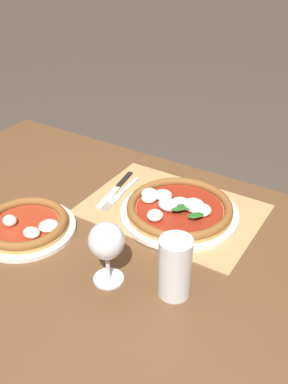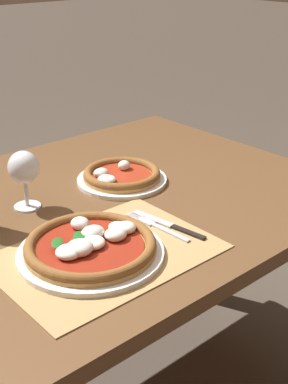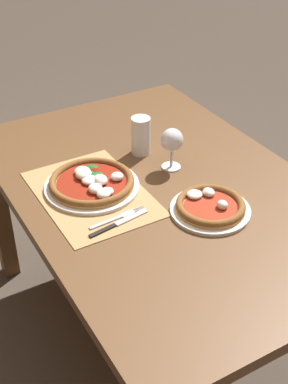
{
  "view_description": "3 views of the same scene",
  "coord_description": "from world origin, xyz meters",
  "px_view_note": "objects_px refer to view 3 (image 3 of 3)",
  "views": [
    {
      "loc": [
        -0.55,
        0.69,
        1.46
      ],
      "look_at": [
        -0.02,
        -0.16,
        0.82
      ],
      "focal_mm": 42.0,
      "sensor_mm": 36.0,
      "label": 1
    },
    {
      "loc": [
        -0.68,
        -1.05,
        1.36
      ],
      "look_at": [
        0.1,
        -0.16,
        0.81
      ],
      "focal_mm": 50.0,
      "sensor_mm": 36.0,
      "label": 2
    },
    {
      "loc": [
        1.29,
        -0.81,
        1.76
      ],
      "look_at": [
        0.09,
        -0.12,
        0.81
      ],
      "focal_mm": 50.0,
      "sensor_mm": 36.0,
      "label": 3
    }
  ],
  "objects_px": {
    "pizza_far": "(210,207)",
    "wine_glass": "(172,142)",
    "pizza_near": "(92,183)",
    "fork": "(118,217)",
    "knife": "(119,223)",
    "pint_glass": "(141,136)"
  },
  "relations": [
    {
      "from": "pizza_far",
      "to": "fork",
      "type": "xyz_separation_m",
      "value": [
        -0.11,
        -0.27,
        -0.01
      ]
    },
    {
      "from": "pizza_near",
      "to": "pizza_far",
      "type": "xyz_separation_m",
      "value": [
        0.31,
        0.27,
        -0.0
      ]
    },
    {
      "from": "pizza_far",
      "to": "fork",
      "type": "relative_size",
      "value": 1.29
    },
    {
      "from": "pizza_near",
      "to": "knife",
      "type": "relative_size",
      "value": 1.5
    },
    {
      "from": "wine_glass",
      "to": "knife",
      "type": "distance_m",
      "value": 0.39
    },
    {
      "from": "pizza_near",
      "to": "fork",
      "type": "bearing_deg",
      "value": -0.77
    },
    {
      "from": "pint_glass",
      "to": "pizza_far",
      "type": "bearing_deg",
      "value": 1.1
    },
    {
      "from": "pint_glass",
      "to": "knife",
      "type": "distance_m",
      "value": 0.45
    },
    {
      "from": "pizza_far",
      "to": "wine_glass",
      "type": "bearing_deg",
      "value": 173.08
    },
    {
      "from": "pizza_far",
      "to": "fork",
      "type": "height_order",
      "value": "pizza_far"
    },
    {
      "from": "fork",
      "to": "knife",
      "type": "xyz_separation_m",
      "value": [
        0.03,
        -0.01,
        0.0
      ]
    },
    {
      "from": "pizza_far",
      "to": "knife",
      "type": "height_order",
      "value": "pizza_far"
    },
    {
      "from": "pizza_far",
      "to": "fork",
      "type": "bearing_deg",
      "value": -112.23
    },
    {
      "from": "wine_glass",
      "to": "knife",
      "type": "height_order",
      "value": "wine_glass"
    },
    {
      "from": "pizza_near",
      "to": "wine_glass",
      "type": "xyz_separation_m",
      "value": [
        0.02,
        0.31,
        0.08
      ]
    },
    {
      "from": "pizza_near",
      "to": "fork",
      "type": "xyz_separation_m",
      "value": [
        0.19,
        -0.0,
        -0.02
      ]
    },
    {
      "from": "pint_glass",
      "to": "knife",
      "type": "bearing_deg",
      "value": -38.44
    },
    {
      "from": "pizza_near",
      "to": "wine_glass",
      "type": "relative_size",
      "value": 2.08
    },
    {
      "from": "pizza_far",
      "to": "pint_glass",
      "type": "distance_m",
      "value": 0.44
    },
    {
      "from": "pizza_far",
      "to": "wine_glass",
      "type": "xyz_separation_m",
      "value": [
        -0.29,
        0.03,
        0.09
      ]
    },
    {
      "from": "wine_glass",
      "to": "knife",
      "type": "relative_size",
      "value": 0.72
    },
    {
      "from": "pizza_near",
      "to": "fork",
      "type": "distance_m",
      "value": 0.19
    }
  ]
}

